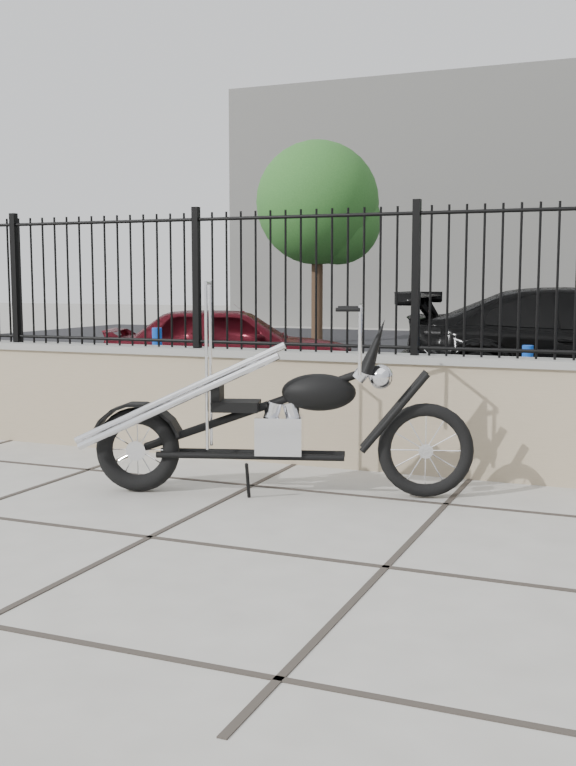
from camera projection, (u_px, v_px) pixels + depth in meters
The scene contains 10 objects.
ground_plane at pixel (150, 538), 5.48m from camera, with size 90.00×90.00×0.00m, color #99968E.
parking_lot at pixel (496, 363), 16.95m from camera, with size 30.00×30.00×0.00m, color black.
retaining_wall at pixel (301, 407), 7.72m from camera, with size 14.00×0.36×0.96m, color gray.
iron_fence at pixel (301, 281), 7.59m from camera, with size 14.00×0.08×1.20m, color black.
background_building at pixel (571, 205), 29.34m from camera, with size 22.00×6.00×8.00m, color beige.
chopper_motorcycle at pixel (272, 387), 6.49m from camera, with size 2.65×0.47×1.59m, color black, non-canonical shape.
car_red at pixel (231, 346), 12.90m from camera, with size 1.45×3.60×1.23m, color #4A0A12.
bollard_a at pixel (158, 369), 10.83m from camera, with size 0.12×0.12×1.00m, color blue.
bollard_b at pixel (526, 392), 8.89m from camera, with size 0.11×0.11×0.93m, color #0C5EB5.
tree_left at pixel (317, 197), 22.19m from camera, with size 3.05×3.05×5.15m.
Camera 1 is at (2.83, -4.60, 1.57)m, focal length 42.00 mm.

